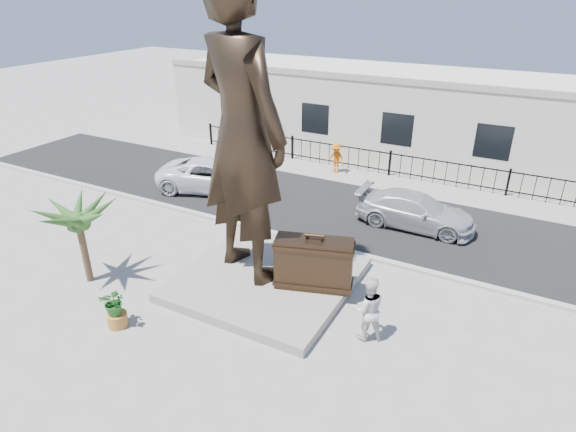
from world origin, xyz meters
The scene contains 16 objects.
ground centered at (0.00, 0.00, 0.00)m, with size 100.00×100.00×0.00m, color #9E9991.
street centered at (0.00, 8.00, 0.01)m, with size 40.00×7.00×0.01m, color black.
curb centered at (0.00, 4.50, 0.06)m, with size 40.00×0.25×0.12m, color #A5A399.
far_sidewalk centered at (0.00, 12.00, 0.01)m, with size 40.00×2.50×0.02m, color #9E9991.
plinth centered at (-0.50, 1.50, 0.15)m, with size 5.20×5.20×0.30m, color gray.
fence centered at (0.00, 12.80, 0.60)m, with size 22.00×0.10×1.20m, color black.
building centered at (0.00, 17.00, 2.20)m, with size 28.00×7.00×4.40m, color silver.
statue centered at (-1.26, 1.58, 4.85)m, with size 3.32×2.18×9.09m, color black.
suitcase centered at (1.08, 1.62, 1.12)m, with size 2.32×0.74×1.64m, color #2F1F13.
tourist centered at (3.22, 0.49, 0.93)m, with size 0.91×0.71×1.87m, color silver.
car_white centered at (-6.59, 7.12, 0.73)m, with size 2.40×5.21×1.45m, color white.
car_silver centered at (2.61, 7.76, 0.68)m, with size 1.87×4.61×1.34m, color #B2B4B7.
worker centered at (-2.55, 11.91, 0.78)m, with size 0.98×0.56×1.52m, color orange.
palm_tree centered at (-5.67, -1.07, 0.00)m, with size 1.80×1.80×3.20m, color #2B511D, non-canonical shape.
planter centered at (-3.12, -2.34, 0.20)m, with size 0.56×0.56×0.40m, color #BA7431.
shrub centered at (-3.12, -2.34, 0.80)m, with size 0.72×0.62×0.80m, color #235D1E.
Camera 1 is at (6.25, -9.70, 8.68)m, focal length 30.00 mm.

